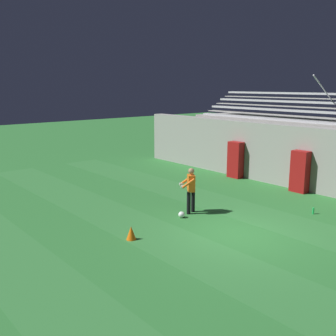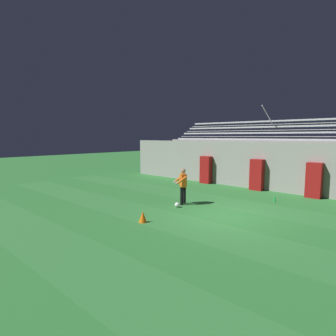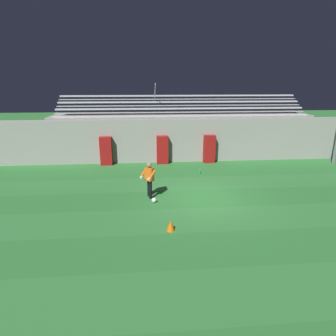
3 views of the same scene
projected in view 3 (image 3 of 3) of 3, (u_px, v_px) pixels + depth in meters
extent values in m
plane|color=#2D7533|center=(205.00, 198.00, 12.82)|extent=(80.00, 80.00, 0.00)
cube|color=#337A38|center=(254.00, 292.00, 7.10)|extent=(28.00, 2.01, 0.01)
cube|color=#337A38|center=(215.00, 218.00, 10.93)|extent=(28.00, 2.01, 0.01)
cube|color=#337A38|center=(197.00, 183.00, 14.76)|extent=(28.00, 2.01, 0.01)
cube|color=#999691|center=(185.00, 140.00, 18.60)|extent=(24.00, 0.60, 2.80)
cube|color=maroon|center=(162.00, 150.00, 18.10)|extent=(0.74, 0.44, 1.81)
cube|color=maroon|center=(209.00, 149.00, 18.35)|extent=(0.74, 0.44, 1.81)
cube|color=maroon|center=(106.00, 151.00, 17.81)|extent=(0.74, 0.44, 1.81)
cube|color=#999691|center=(181.00, 134.00, 20.49)|extent=(18.00, 3.20, 2.90)
cube|color=#B7B7BC|center=(184.00, 115.00, 18.86)|extent=(17.10, 0.36, 0.10)
cube|color=#999691|center=(184.00, 119.00, 18.74)|extent=(17.10, 0.60, 0.04)
cube|color=#B7B7BC|center=(183.00, 108.00, 19.41)|extent=(17.10, 0.36, 0.10)
cube|color=#999691|center=(183.00, 112.00, 19.29)|extent=(17.10, 0.60, 0.04)
cube|color=#B7B7BC|center=(181.00, 102.00, 19.96)|extent=(17.10, 0.36, 0.10)
cube|color=#999691|center=(182.00, 105.00, 19.84)|extent=(17.10, 0.60, 0.04)
cube|color=#B7B7BC|center=(180.00, 96.00, 20.51)|extent=(17.10, 0.36, 0.10)
cube|color=#999691|center=(180.00, 99.00, 20.39)|extent=(17.10, 0.60, 0.04)
cylinder|color=#B7B7BC|center=(155.00, 93.00, 19.05)|extent=(0.06, 1.93, 1.25)
cylinder|color=black|center=(151.00, 190.00, 12.70)|extent=(0.19, 0.19, 0.82)
cylinder|color=black|center=(149.00, 188.00, 12.97)|extent=(0.19, 0.19, 0.82)
cube|color=orange|center=(149.00, 174.00, 12.63)|extent=(0.45, 0.41, 0.60)
sphere|color=#A37556|center=(149.00, 165.00, 12.50)|extent=(0.22, 0.22, 0.22)
cylinder|color=orange|center=(152.00, 175.00, 12.39)|extent=(0.34, 0.45, 0.37)
cylinder|color=orange|center=(143.00, 173.00, 12.61)|extent=(0.34, 0.45, 0.37)
cube|color=silver|center=(149.00, 179.00, 12.28)|extent=(0.15, 0.15, 0.08)
cube|color=silver|center=(142.00, 177.00, 12.46)|extent=(0.15, 0.15, 0.08)
sphere|color=white|center=(154.00, 200.00, 12.35)|extent=(0.22, 0.22, 0.22)
cone|color=orange|center=(171.00, 225.00, 9.98)|extent=(0.30, 0.30, 0.42)
cylinder|color=green|center=(200.00, 172.00, 16.28)|extent=(0.07, 0.07, 0.24)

